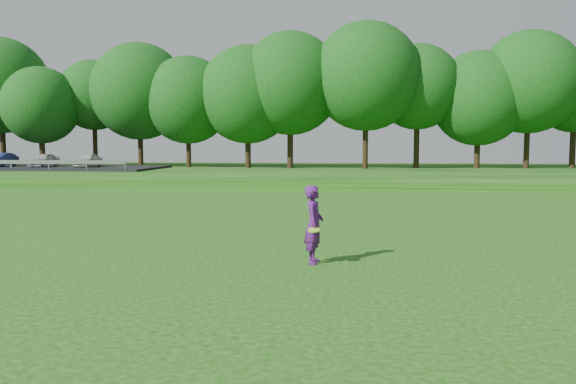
# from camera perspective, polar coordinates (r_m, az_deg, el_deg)

# --- Properties ---
(ground) EXTENTS (140.00, 140.00, 0.00)m
(ground) POSITION_cam_1_polar(r_m,az_deg,el_deg) (14.31, -10.76, -6.23)
(ground) COLOR #0D450D
(ground) RESTS_ON ground
(berm) EXTENTS (130.00, 30.00, 0.60)m
(berm) POSITION_cam_1_polar(r_m,az_deg,el_deg) (47.69, 0.90, 1.95)
(berm) COLOR #0D450D
(berm) RESTS_ON ground
(walking_path) EXTENTS (130.00, 1.60, 0.04)m
(walking_path) POSITION_cam_1_polar(r_m,az_deg,el_deg) (33.81, -1.10, 0.27)
(walking_path) COLOR gray
(walking_path) RESTS_ON ground
(treeline) EXTENTS (104.00, 7.00, 15.00)m
(treeline) POSITION_cam_1_polar(r_m,az_deg,el_deg) (51.89, 1.30, 10.81)
(treeline) COLOR #0F4111
(treeline) RESTS_ON berm
(parking_lot) EXTENTS (24.00, 9.00, 1.38)m
(parking_lot) POSITION_cam_1_polar(r_m,az_deg,el_deg) (54.29, -25.80, 2.55)
(parking_lot) COLOR black
(parking_lot) RESTS_ON berm
(woman) EXTENTS (0.48, 0.85, 1.80)m
(woman) POSITION_cam_1_polar(r_m,az_deg,el_deg) (12.89, 2.65, -3.31)
(woman) COLOR #52176B
(woman) RESTS_ON ground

